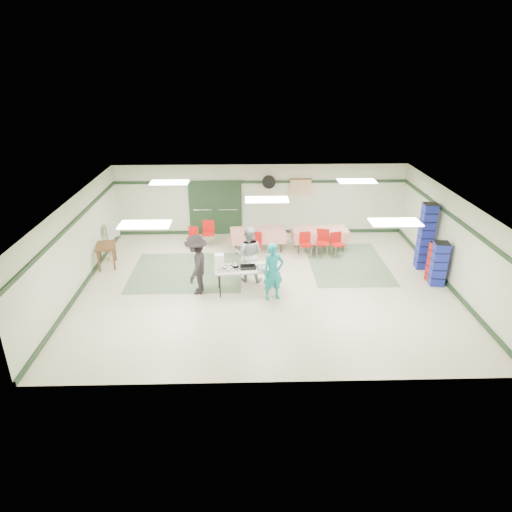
{
  "coord_description": "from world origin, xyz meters",
  "views": [
    {
      "loc": [
        -0.64,
        -12.29,
        6.3
      ],
      "look_at": [
        -0.31,
        -0.3,
        1.09
      ],
      "focal_mm": 32.0,
      "sensor_mm": 36.0,
      "label": 1
    }
  ],
  "objects_px": {
    "dining_table_a": "(320,234)",
    "crate_stack_red": "(436,262)",
    "chair_c": "(337,242)",
    "chair_d": "(256,242)",
    "volunteer_grey": "(249,254)",
    "crate_stack_blue_a": "(426,236)",
    "office_printer": "(112,230)",
    "volunteer_dark": "(197,265)",
    "printer_table": "(106,248)",
    "chair_loose_b": "(193,235)",
    "serving_table": "(247,269)",
    "chair_b": "(305,242)",
    "chair_a": "(323,240)",
    "chair_loose_a": "(208,230)",
    "dining_table_b": "(258,235)",
    "volunteer_teal": "(273,272)",
    "broom": "(108,242)",
    "crate_stack_blue_b": "(439,264)"
  },
  "relations": [
    {
      "from": "volunteer_dark",
      "to": "chair_c",
      "type": "bearing_deg",
      "value": 127.26
    },
    {
      "from": "printer_table",
      "to": "crate_stack_red",
      "type": "bearing_deg",
      "value": -19.88
    },
    {
      "from": "dining_table_a",
      "to": "crate_stack_red",
      "type": "relative_size",
      "value": 1.57
    },
    {
      "from": "chair_a",
      "to": "chair_c",
      "type": "bearing_deg",
      "value": 9.18
    },
    {
      "from": "chair_d",
      "to": "chair_loose_b",
      "type": "relative_size",
      "value": 1.1
    },
    {
      "from": "serving_table",
      "to": "printer_table",
      "type": "distance_m",
      "value": 4.97
    },
    {
      "from": "dining_table_b",
      "to": "volunteer_dark",
      "type": "bearing_deg",
      "value": -124.88
    },
    {
      "from": "volunteer_dark",
      "to": "chair_d",
      "type": "bearing_deg",
      "value": 153.64
    },
    {
      "from": "crate_stack_red",
      "to": "crate_stack_blue_b",
      "type": "height_order",
      "value": "crate_stack_blue_b"
    },
    {
      "from": "volunteer_dark",
      "to": "chair_b",
      "type": "relative_size",
      "value": 2.1
    },
    {
      "from": "broom",
      "to": "crate_stack_blue_a",
      "type": "bearing_deg",
      "value": -20.28
    },
    {
      "from": "printer_table",
      "to": "crate_stack_blue_b",
      "type": "bearing_deg",
      "value": -20.92
    },
    {
      "from": "dining_table_b",
      "to": "volunteer_teal",
      "type": "bearing_deg",
      "value": -89.74
    },
    {
      "from": "chair_b",
      "to": "dining_table_b",
      "type": "bearing_deg",
      "value": 152.95
    },
    {
      "from": "volunteer_teal",
      "to": "broom",
      "type": "bearing_deg",
      "value": 133.72
    },
    {
      "from": "crate_stack_red",
      "to": "crate_stack_blue_b",
      "type": "distance_m",
      "value": 0.2
    },
    {
      "from": "serving_table",
      "to": "printer_table",
      "type": "relative_size",
      "value": 1.94
    },
    {
      "from": "chair_b",
      "to": "serving_table",
      "type": "bearing_deg",
      "value": -135.72
    },
    {
      "from": "serving_table",
      "to": "volunteer_dark",
      "type": "height_order",
      "value": "volunteer_dark"
    },
    {
      "from": "volunteer_grey",
      "to": "chair_b",
      "type": "xyz_separation_m",
      "value": [
        1.98,
        1.86,
        -0.36
      ]
    },
    {
      "from": "dining_table_a",
      "to": "printer_table",
      "type": "bearing_deg",
      "value": -174.72
    },
    {
      "from": "chair_d",
      "to": "office_printer",
      "type": "relative_size",
      "value": 1.88
    },
    {
      "from": "dining_table_b",
      "to": "chair_d",
      "type": "distance_m",
      "value": 0.58
    },
    {
      "from": "chair_loose_a",
      "to": "office_printer",
      "type": "distance_m",
      "value": 3.33
    },
    {
      "from": "volunteer_dark",
      "to": "chair_c",
      "type": "distance_m",
      "value": 5.27
    },
    {
      "from": "volunteer_grey",
      "to": "chair_loose_a",
      "type": "bearing_deg",
      "value": -54.61
    },
    {
      "from": "dining_table_a",
      "to": "volunteer_grey",
      "type": "bearing_deg",
      "value": -141.07
    },
    {
      "from": "serving_table",
      "to": "crate_stack_red",
      "type": "height_order",
      "value": "crate_stack_red"
    },
    {
      "from": "chair_c",
      "to": "crate_stack_red",
      "type": "xyz_separation_m",
      "value": [
        2.6,
        -2.09,
        0.12
      ]
    },
    {
      "from": "dining_table_b",
      "to": "crate_stack_blue_a",
      "type": "xyz_separation_m",
      "value": [
        5.31,
        -1.66,
        0.52
      ]
    },
    {
      "from": "volunteer_grey",
      "to": "dining_table_a",
      "type": "xyz_separation_m",
      "value": [
        2.56,
        2.43,
        -0.31
      ]
    },
    {
      "from": "chair_b",
      "to": "crate_stack_blue_a",
      "type": "xyz_separation_m",
      "value": [
        3.69,
        -1.09,
        0.57
      ]
    },
    {
      "from": "broom",
      "to": "chair_d",
      "type": "bearing_deg",
      "value": -13.62
    },
    {
      "from": "chair_loose_b",
      "to": "crate_stack_blue_b",
      "type": "xyz_separation_m",
      "value": [
        7.63,
        -3.13,
        0.2
      ]
    },
    {
      "from": "chair_c",
      "to": "dining_table_a",
      "type": "bearing_deg",
      "value": 113.6
    },
    {
      "from": "volunteer_dark",
      "to": "chair_c",
      "type": "height_order",
      "value": "volunteer_dark"
    },
    {
      "from": "volunteer_dark",
      "to": "chair_d",
      "type": "distance_m",
      "value": 3.17
    },
    {
      "from": "chair_a",
      "to": "chair_c",
      "type": "distance_m",
      "value": 0.5
    },
    {
      "from": "printer_table",
      "to": "chair_loose_b",
      "type": "bearing_deg",
      "value": 17.7
    },
    {
      "from": "serving_table",
      "to": "printer_table",
      "type": "bearing_deg",
      "value": 151.66
    },
    {
      "from": "volunteer_teal",
      "to": "volunteer_grey",
      "type": "bearing_deg",
      "value": 101.84
    },
    {
      "from": "dining_table_a",
      "to": "broom",
      "type": "height_order",
      "value": "broom"
    },
    {
      "from": "chair_d",
      "to": "broom",
      "type": "distance_m",
      "value": 4.98
    },
    {
      "from": "chair_d",
      "to": "volunteer_dark",
      "type": "bearing_deg",
      "value": -113.82
    },
    {
      "from": "serving_table",
      "to": "chair_loose_a",
      "type": "distance_m",
      "value": 3.89
    },
    {
      "from": "crate_stack_blue_a",
      "to": "office_printer",
      "type": "distance_m",
      "value": 10.39
    },
    {
      "from": "chair_c",
      "to": "chair_d",
      "type": "xyz_separation_m",
      "value": [
        -2.81,
        0.01,
        0.01
      ]
    },
    {
      "from": "dining_table_a",
      "to": "chair_loose_b",
      "type": "xyz_separation_m",
      "value": [
        -4.52,
        0.27,
        -0.09
      ]
    },
    {
      "from": "chair_loose_a",
      "to": "printer_table",
      "type": "distance_m",
      "value": 3.65
    },
    {
      "from": "chair_loose_a",
      "to": "printer_table",
      "type": "relative_size",
      "value": 0.92
    }
  ]
}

